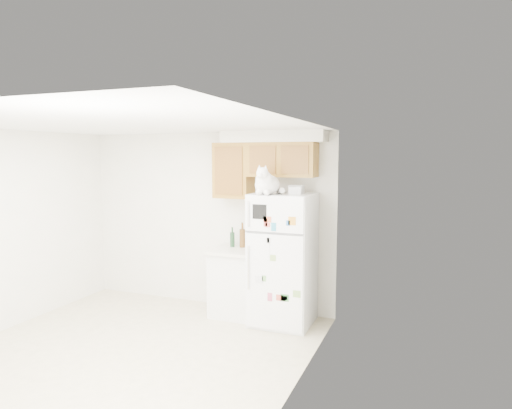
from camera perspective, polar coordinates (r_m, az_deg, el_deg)
The scene contains 9 objects.
ground_plane at distance 5.40m, azimuth -16.17°, elevation -17.94°, with size 3.80×4.00×0.01m, color beige.
room_shell at distance 5.09m, azimuth -13.97°, elevation 0.27°, with size 3.84×4.04×2.52m.
refrigerator at distance 5.92m, azimuth 3.37°, elevation -6.82°, with size 0.76×0.78×1.70m.
base_counter at distance 6.32m, azimuth -2.49°, elevation -9.61°, with size 0.64×0.64×0.92m.
cat at distance 5.60m, azimuth 1.32°, elevation 2.67°, with size 0.36×0.53×0.37m.
storage_box_back at distance 5.88m, azimuth 5.09°, elevation 1.94°, with size 0.18×0.13×0.10m, color white.
storage_box_front at distance 5.68m, azimuth 4.82°, elevation 1.75°, with size 0.15×0.11×0.09m, color white.
bottle_green at distance 6.33m, azimuth -2.98°, elevation -4.07°, with size 0.06×0.06×0.28m, color #19381E, non-canonical shape.
bottle_amber at distance 6.28m, azimuth -1.71°, elevation -3.82°, with size 0.08×0.08×0.34m, color #593814, non-canonical shape.
Camera 1 is at (3.04, -3.89, 2.17)m, focal length 32.00 mm.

